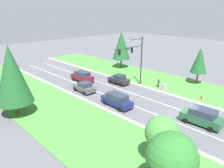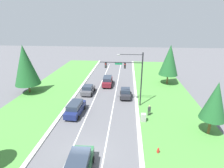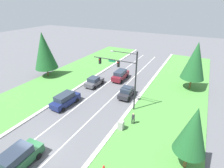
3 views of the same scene
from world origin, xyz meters
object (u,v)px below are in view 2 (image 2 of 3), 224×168
Objects in this scene: navy_suv at (75,108)px; charcoal_sedan at (125,93)px; fire_hydrant at (158,151)px; pedestrian at (149,110)px; conifer_mid_left_tree at (25,65)px; forest_suv at (79,166)px; conifer_far_right_tree at (215,101)px; burgundy_suv at (107,81)px; conifer_near_right_tree at (169,60)px; utility_cabinet at (143,118)px; graphite_sedan at (88,89)px; traffic_signal_mast at (130,72)px.

navy_suv is 1.20× the size of charcoal_sedan.
charcoal_sedan is 5.95× the size of fire_hydrant.
conifer_mid_left_tree is at bearing -34.46° from pedestrian.
forest_suv is 16.37m from conifer_far_right_tree.
charcoal_sedan is at bearing 75.38° from forest_suv.
navy_suv is at bearing -106.00° from burgundy_suv.
forest_suv is 13.41m from pedestrian.
pedestrian is (7.54, -12.20, -0.08)m from burgundy_suv.
conifer_far_right_tree is (14.35, -16.01, 3.47)m from burgundy_suv.
pedestrian is at bearing 90.94° from fire_hydrant.
conifer_far_right_tree is at bearing -85.61° from conifer_near_right_tree.
conifer_far_right_tree is at bearing 30.74° from fire_hydrant.
utility_cabinet is 17.81m from conifer_near_right_tree.
conifer_near_right_tree is (6.38, 15.93, 4.76)m from utility_cabinet.
navy_suv is at bearing 169.24° from conifer_far_right_tree.
graphite_sedan is 0.61× the size of conifer_far_right_tree.
pedestrian is (10.73, -7.37, 0.10)m from graphite_sedan.
conifer_mid_left_tree is (-19.26, 3.69, -0.26)m from traffic_signal_mast.
utility_cabinet is 8.94m from conifer_far_right_tree.
conifer_far_right_tree is (10.39, -10.07, 3.60)m from charcoal_sedan.
conifer_mid_left_tree reaches higher than navy_suv.
graphite_sedan is at bearing 97.90° from forest_suv.
traffic_signal_mast is 2.10× the size of graphite_sedan.
graphite_sedan is at bearing -51.75° from pedestrian.
pedestrian is at bearing -17.19° from conifer_mid_left_tree.
charcoal_sedan is 17.86m from forest_suv.
conifer_near_right_tree is at bearing -128.09° from pedestrian.
burgundy_suv reaches higher than pedestrian.
conifer_near_right_tree reaches higher than conifer_far_right_tree.
navy_suv is 10.02m from utility_cabinet.
conifer_near_right_tree is (8.31, 11.09, -0.36)m from traffic_signal_mast.
charcoal_sedan is at bearing 108.26° from utility_cabinet.
fire_hydrant is (11.03, -7.34, -0.63)m from navy_suv.
graphite_sedan reaches higher than utility_cabinet.
conifer_near_right_tree is at bearing 24.76° from graphite_sedan.
burgundy_suv is (-4.65, 9.03, -4.72)m from traffic_signal_mast.
fire_hydrant is at bearing -52.72° from graphite_sedan.
conifer_near_right_tree reaches higher than utility_cabinet.
pedestrian is (0.96, 1.68, 0.33)m from utility_cabinet.
conifer_mid_left_tree is at bearing 176.50° from charcoal_sedan.
burgundy_suv is at bearing -75.55° from pedestrian.
navy_suv is 1.20× the size of graphite_sedan.
navy_suv reaches higher than charcoal_sedan.
charcoal_sedan is (7.32, 6.71, -0.08)m from navy_suv.
forest_suv is (3.51, -10.74, 0.06)m from navy_suv.
charcoal_sedan is at bearing -1.81° from conifer_mid_left_tree.
conifer_near_right_tree is 18.14m from conifer_far_right_tree.
graphite_sedan is (0.17, 7.81, -0.13)m from navy_suv.
fire_hydrant is at bearing -74.61° from traffic_signal_mast.
fire_hydrant is at bearing -76.90° from charcoal_sedan.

